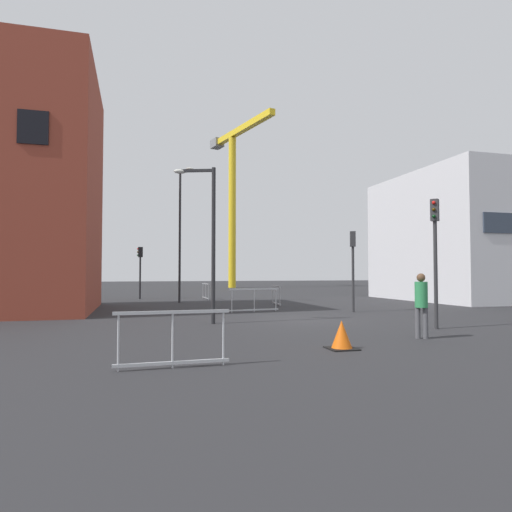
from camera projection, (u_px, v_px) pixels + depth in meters
name	position (u px, v px, depth m)	size (l,w,h in m)	color
ground	(302.00, 320.00, 17.11)	(160.00, 160.00, 0.00)	#28282B
office_block	(477.00, 238.00, 29.94)	(10.29, 10.72, 8.25)	silver
construction_crane	(233.00, 183.00, 53.92)	(4.67, 14.05, 19.15)	yellow
streetlamp_tall	(181.00, 226.00, 26.96)	(0.74, 1.36, 8.02)	#232326
streetlamp_short	(208.00, 229.00, 15.85)	(1.45, 0.60, 5.55)	#232326
traffic_light_crosswalk	(353.00, 257.00, 20.46)	(0.33, 0.39, 3.69)	#2D2D30
traffic_light_island	(140.00, 264.00, 30.67)	(0.39, 0.30, 3.57)	black
traffic_light_far	(435.00, 242.00, 14.38)	(0.37, 0.37, 4.17)	#2D2D30
pedestrian_walking	(421.00, 300.00, 12.20)	(0.34, 0.34, 1.78)	#4C4C51
safety_barrier_left_run	(173.00, 338.00, 8.40)	(2.17, 0.11, 1.08)	#B2B5BA
safety_barrier_right_run	(254.00, 300.00, 20.42)	(2.42, 0.42, 1.08)	#B2B5BA
safety_barrier_mid_span	(276.00, 295.00, 24.81)	(0.25, 2.06, 1.08)	#9EA0A5
safety_barrier_front	(206.00, 291.00, 30.13)	(0.09, 2.58, 1.08)	gray
traffic_cone_by_barrier	(342.00, 336.00, 10.50)	(0.66, 0.66, 0.67)	black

